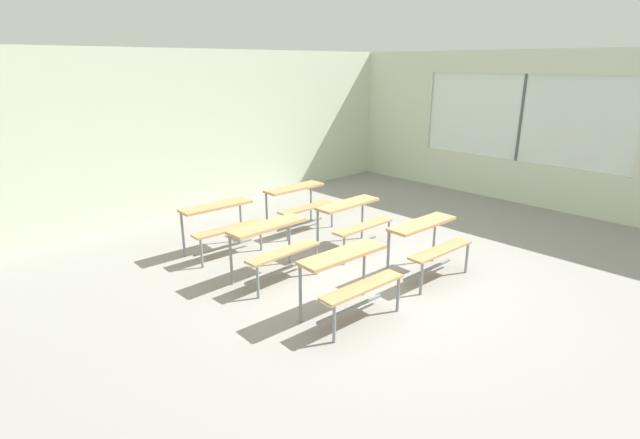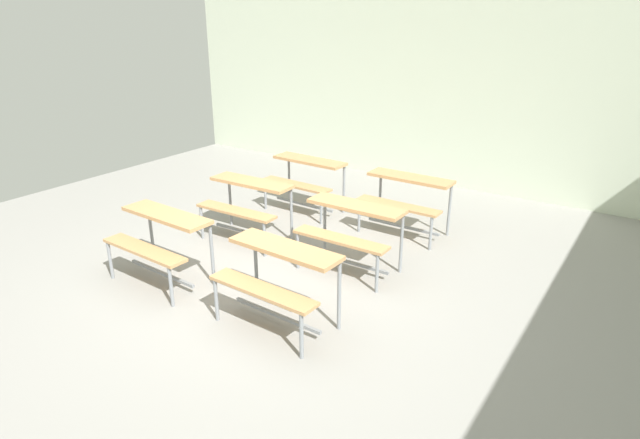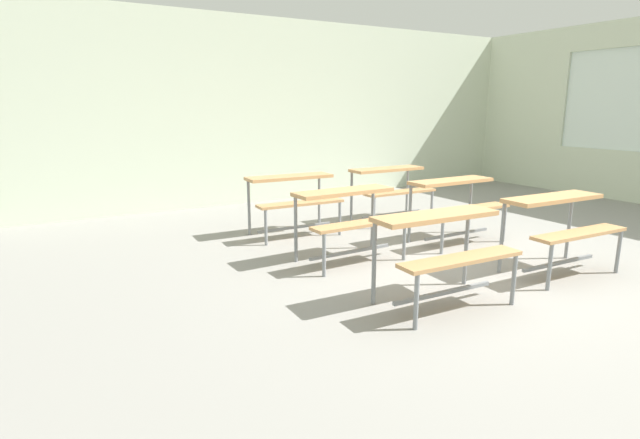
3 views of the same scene
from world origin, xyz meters
name	(u,v)px [view 2 (image 2 of 3)]	position (x,y,z in m)	size (l,w,h in m)	color
ground	(262,290)	(0.00, 0.00, -0.03)	(10.00, 9.00, 0.05)	gray
wall_back	(439,92)	(0.00, 4.50, 1.50)	(10.00, 0.12, 3.00)	beige
desk_bench_r0c0	(159,232)	(-0.98, -0.46, 0.56)	(1.12, 0.64, 0.74)	tan
desk_bench_r0c1	(278,269)	(0.57, -0.44, 0.56)	(1.12, 0.63, 0.74)	tan
desk_bench_r1c0	(246,197)	(-0.98, 0.91, 0.56)	(1.11, 0.62, 0.74)	tan
desk_bench_r1c1	(351,222)	(0.54, 0.89, 0.56)	(1.10, 0.59, 0.74)	tan
desk_bench_r2c0	(305,173)	(-0.98, 2.17, 0.56)	(1.12, 0.63, 0.74)	tan
desk_bench_r2c1	(406,192)	(0.58, 2.19, 0.56)	(1.11, 0.61, 0.74)	tan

